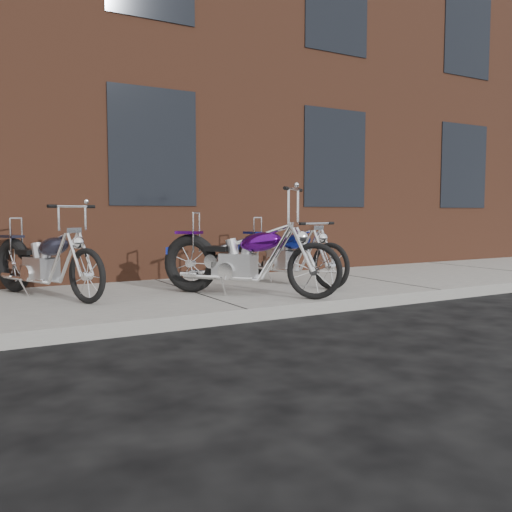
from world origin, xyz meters
TOP-DOWN VIEW (x-y plane):
  - ground at (0.00, 0.00)m, footprint 120.00×120.00m
  - sidewalk at (0.00, 1.50)m, footprint 22.00×3.00m
  - building_brick at (0.00, 8.00)m, footprint 22.00×10.00m
  - chopper_purple at (0.45, 0.88)m, footprint 1.61×1.93m
  - chopper_blue at (1.53, 1.58)m, footprint 0.70×2.20m
  - chopper_third at (-1.76, 1.99)m, footprint 1.00×2.09m

SIDE VIEW (x-z plane):
  - ground at x=0.00m, z-range 0.00..0.00m
  - sidewalk at x=0.00m, z-range 0.00..0.15m
  - chopper_blue at x=1.53m, z-range 0.07..1.04m
  - chopper_third at x=-1.76m, z-range -0.01..1.12m
  - chopper_purple at x=0.45m, z-range -0.09..1.26m
  - building_brick at x=0.00m, z-range 0.00..8.00m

